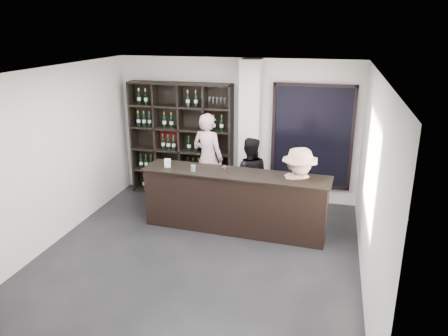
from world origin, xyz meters
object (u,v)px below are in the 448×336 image
(wine_shelf, at_px, (181,140))
(taster_pink, at_px, (208,158))
(customer, at_px, (298,194))
(tasting_counter, at_px, (235,201))
(taster_black, at_px, (249,177))

(wine_shelf, bearing_deg, taster_pink, -21.06)
(customer, bearing_deg, tasting_counter, 153.77)
(tasting_counter, height_order, taster_pink, taster_pink)
(tasting_counter, xyz_separation_m, taster_pink, (-0.84, 1.21, 0.38))
(taster_black, bearing_deg, wine_shelf, -31.55)
(taster_black, distance_m, customer, 1.27)
(wine_shelf, xyz_separation_m, taster_black, (1.61, -0.72, -0.44))
(customer, bearing_deg, taster_pink, 123.37)
(taster_black, bearing_deg, customer, 133.46)
(tasting_counter, distance_m, customer, 1.13)
(tasting_counter, bearing_deg, taster_pink, 128.14)
(taster_black, bearing_deg, tasting_counter, 73.94)
(tasting_counter, relative_size, customer, 2.03)
(tasting_counter, xyz_separation_m, taster_black, (0.11, 0.75, 0.22))
(taster_pink, height_order, customer, taster_pink)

